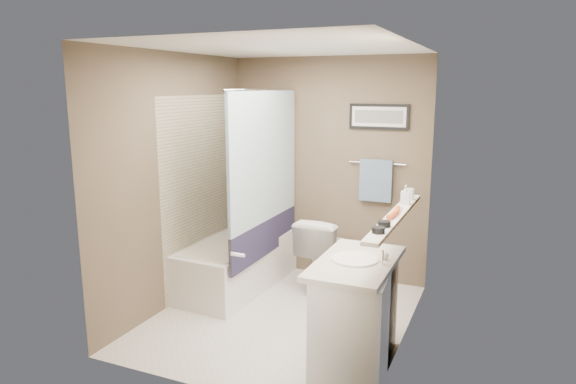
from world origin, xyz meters
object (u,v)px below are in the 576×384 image
at_px(vanity, 356,317).
at_px(hair_brush_back, 396,211).
at_px(soap_bottle, 405,195).
at_px(hair_brush_front, 393,214).
at_px(toilet, 326,252).
at_px(candle_bowl_near, 378,230).
at_px(glass_jar, 409,194).
at_px(candle_bowl_far, 384,224).
at_px(bathtub, 236,264).

distance_m(vanity, hair_brush_back, 0.86).
distance_m(vanity, soap_bottle, 1.12).
bearing_deg(soap_bottle, hair_brush_front, -90.00).
height_order(toilet, candle_bowl_near, candle_bowl_near).
xyz_separation_m(vanity, candle_bowl_near, (0.19, -0.17, 0.73)).
distance_m(candle_bowl_near, glass_jar, 1.13).
xyz_separation_m(vanity, candle_bowl_far, (0.19, 0.00, 0.73)).
relative_size(toilet, candle_bowl_near, 8.62).
bearing_deg(soap_bottle, bathtub, 171.17).
bearing_deg(bathtub, hair_brush_back, -16.66).
height_order(vanity, hair_brush_back, hair_brush_back).
xyz_separation_m(hair_brush_front, glass_jar, (0.00, 0.66, 0.03)).
bearing_deg(bathtub, hair_brush_front, -20.03).
bearing_deg(candle_bowl_far, hair_brush_back, 90.00).
bearing_deg(candle_bowl_near, soap_bottle, 90.00).
relative_size(bathtub, vanity, 1.67).
bearing_deg(candle_bowl_near, hair_brush_back, 90.00).
xyz_separation_m(toilet, glass_jar, (0.90, -0.44, 0.78)).
xyz_separation_m(bathtub, candle_bowl_far, (1.79, -1.04, 0.89)).
xyz_separation_m(candle_bowl_far, soap_bottle, (0.00, 0.76, 0.06)).
xyz_separation_m(toilet, candle_bowl_near, (0.90, -1.56, 0.75)).
height_order(bathtub, soap_bottle, soap_bottle).
bearing_deg(toilet, glass_jar, 158.20).
height_order(hair_brush_front, hair_brush_back, same).
distance_m(hair_brush_front, soap_bottle, 0.48).
bearing_deg(bathtub, candle_bowl_far, -27.37).
relative_size(hair_brush_front, soap_bottle, 1.36).
xyz_separation_m(candle_bowl_near, soap_bottle, (0.00, 0.94, 0.06)).
xyz_separation_m(candle_bowl_far, hair_brush_front, (0.00, 0.29, 0.00)).
relative_size(candle_bowl_far, hair_brush_back, 0.41).
xyz_separation_m(vanity, hair_brush_front, (0.19, 0.29, 0.74)).
height_order(candle_bowl_far, glass_jar, glass_jar).
bearing_deg(candle_bowl_near, toilet, 120.02).
height_order(bathtub, candle_bowl_far, candle_bowl_far).
bearing_deg(hair_brush_front, vanity, -122.41).
xyz_separation_m(candle_bowl_far, glass_jar, (0.00, 0.95, 0.03)).
distance_m(bathtub, vanity, 1.92).
bearing_deg(hair_brush_front, candle_bowl_far, -90.00).
xyz_separation_m(candle_bowl_near, hair_brush_front, (0.00, 0.46, 0.00)).
relative_size(candle_bowl_far, hair_brush_front, 0.41).
height_order(candle_bowl_far, hair_brush_front, hair_brush_front).
bearing_deg(vanity, glass_jar, 74.52).
bearing_deg(soap_bottle, toilet, 145.38).
height_order(toilet, hair_brush_back, hair_brush_back).
relative_size(candle_bowl_near, soap_bottle, 0.56).
xyz_separation_m(bathtub, hair_brush_front, (1.79, -0.75, 0.89)).
height_order(candle_bowl_near, hair_brush_front, hair_brush_front).
bearing_deg(candle_bowl_far, candle_bowl_near, -90.00).
height_order(candle_bowl_far, soap_bottle, soap_bottle).
height_order(vanity, hair_brush_front, hair_brush_front).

